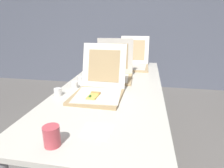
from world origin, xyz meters
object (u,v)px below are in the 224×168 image
pizza_box_middle (114,73)px  napkin_pile (96,130)px  cup_white_near_left (58,92)px  cup_printed_front (52,136)px  pizza_box_back (133,63)px  pizza_box_front (98,89)px  cup_white_near_center (75,85)px  cup_white_mid (81,80)px  table (113,90)px

pizza_box_middle → napkin_pile: pizza_box_middle is taller
cup_white_near_left → cup_printed_front: (0.26, -0.60, 0.02)m
pizza_box_back → pizza_box_front: bearing=-101.8°
cup_white_near_center → cup_white_mid: 0.15m
pizza_box_back → cup_printed_front: 1.69m
cup_white_near_left → cup_printed_front: size_ratio=0.59×
cup_white_near_center → napkin_pile: size_ratio=0.36×
table → cup_printed_front: (-0.12, -0.94, 0.10)m
table → cup_white_mid: 0.32m
table → cup_white_near_center: bearing=-154.4°
pizza_box_front → napkin_pile: size_ratio=2.95×
napkin_pile → cup_white_near_center: bearing=119.7°
pizza_box_middle → pizza_box_back: (0.16, 0.53, -0.00)m
table → pizza_box_back: bearing=79.7°
pizza_box_back → cup_printed_front: pizza_box_back is taller
cup_printed_front → napkin_pile: 0.24m
cup_white_near_center → pizza_box_middle: bearing=50.6°
pizza_box_back → cup_white_near_center: (-0.45, -0.88, -0.02)m
pizza_box_front → cup_white_near_center: pizza_box_front is taller
pizza_box_front → pizza_box_middle: size_ratio=1.24×
pizza_box_middle → cup_white_near_center: 0.45m
cup_white_mid → cup_printed_front: size_ratio=0.59×
cup_white_near_left → cup_printed_front: cup_printed_front is taller
pizza_box_middle → cup_white_mid: size_ratio=6.61×
pizza_box_middle → cup_white_near_left: 0.65m
table → napkin_pile: (0.05, -0.78, 0.05)m
pizza_box_middle → cup_white_mid: bearing=-147.1°
cup_printed_front → table: bearing=82.6°
napkin_pile → pizza_box_middle: bearing=94.5°
table → pizza_box_front: bearing=-102.8°
pizza_box_front → napkin_pile: 0.51m
pizza_box_middle → pizza_box_front: bearing=-97.0°
pizza_box_front → napkin_pile: bearing=-75.6°
cup_printed_front → napkin_pile: size_ratio=0.61×
pizza_box_middle → napkin_pile: (0.08, -0.98, -0.05)m
pizza_box_back → cup_white_near_left: pizza_box_back is taller
cup_white_near_left → pizza_box_front: bearing=10.4°
napkin_pile → pizza_box_back: bearing=86.8°
pizza_box_middle → napkin_pile: 0.99m
pizza_box_back → napkin_pile: 1.51m
pizza_box_front → napkin_pile: pizza_box_front is taller
pizza_box_front → cup_white_near_center: size_ratio=8.18×
cup_printed_front → pizza_box_back: bearing=81.3°
cup_white_near_center → cup_printed_front: size_ratio=0.59×
pizza_box_back → napkin_pile: bearing=-93.9°
cup_white_near_center → cup_white_mid: size_ratio=1.00×
pizza_box_back → cup_white_near_center: pizza_box_back is taller
table → cup_printed_front: bearing=-97.4°
cup_white_near_center → cup_white_near_left: bearing=-109.2°
cup_white_near_left → napkin_pile: (0.43, -0.44, -0.03)m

